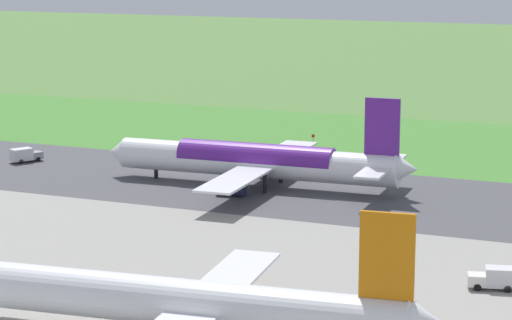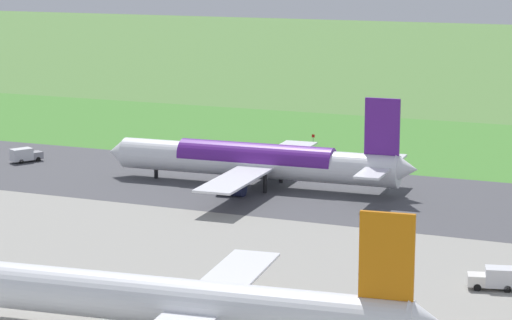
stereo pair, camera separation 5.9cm
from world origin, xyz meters
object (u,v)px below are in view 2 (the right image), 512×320
object	(u,v)px
airliner_main	(258,161)
service_truck_fuel	(25,155)
traffic_cone_orange	(300,141)
service_truck_baggage	(496,278)
airliner_parked_mid	(192,303)
no_stopping_sign	(313,140)

from	to	relation	value
airliner_main	service_truck_fuel	bearing A→B (deg)	-2.67
airliner_main	traffic_cone_orange	size ratio (longest dim) A/B	98.38
service_truck_baggage	traffic_cone_orange	xyz separation A→B (m)	(53.89, -79.91, -1.13)
airliner_parked_mid	service_truck_fuel	bearing A→B (deg)	-45.43
service_truck_fuel	no_stopping_sign	xyz separation A→B (m)	(-44.10, -34.26, 0.19)
service_truck_baggage	airliner_main	bearing A→B (deg)	-40.29
traffic_cone_orange	airliner_main	bearing A→B (deg)	100.83
no_stopping_sign	traffic_cone_orange	xyz separation A→B (m)	(4.38, -4.36, -1.31)
airliner_main	service_truck_baggage	size ratio (longest dim) A/B	8.77
traffic_cone_orange	service_truck_baggage	bearing A→B (deg)	124.00
airliner_parked_mid	service_truck_fuel	size ratio (longest dim) A/B	8.21
service_truck_fuel	no_stopping_sign	bearing A→B (deg)	-142.15
airliner_parked_mid	no_stopping_sign	distance (m)	106.67
airliner_main	service_truck_fuel	distance (m)	47.67
airliner_parked_mid	service_truck_fuel	world-z (taller)	airliner_parked_mid
traffic_cone_orange	service_truck_fuel	bearing A→B (deg)	44.20
service_truck_baggage	service_truck_fuel	world-z (taller)	same
service_truck_baggage	service_truck_fuel	bearing A→B (deg)	-23.80
no_stopping_sign	traffic_cone_orange	world-z (taller)	no_stopping_sign
airliner_main	traffic_cone_orange	xyz separation A→B (m)	(7.81, -40.84, -4.08)
airliner_parked_mid	traffic_cone_orange	bearing A→B (deg)	-75.09
no_stopping_sign	service_truck_baggage	bearing A→B (deg)	123.24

